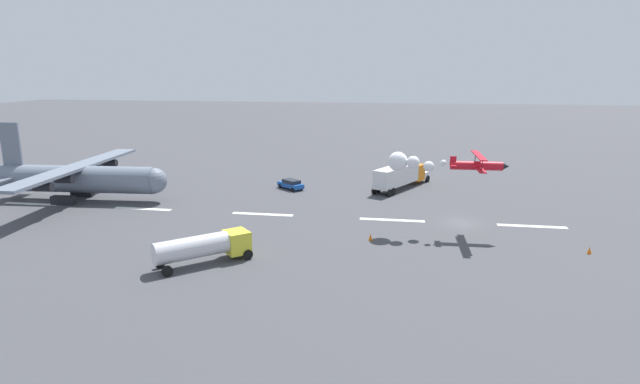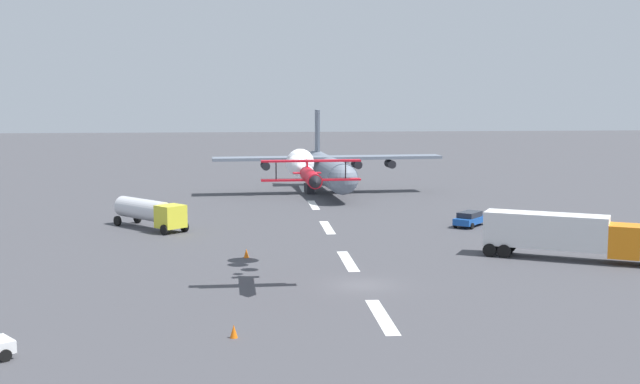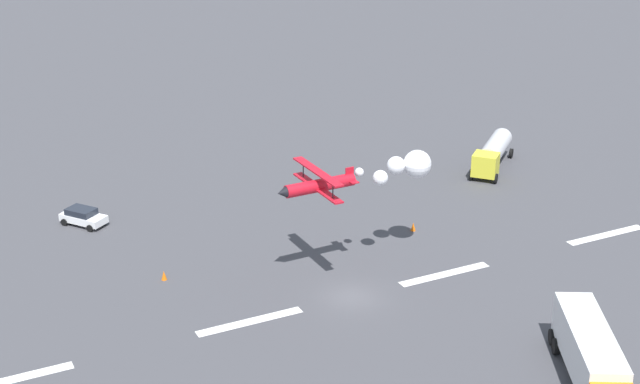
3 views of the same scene
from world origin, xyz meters
name	(u,v)px [view 1 (image 1 of 3)]	position (x,y,z in m)	size (l,w,h in m)	color
ground_plane	(461,223)	(0.00, 0.00, 0.00)	(440.00, 440.00, 0.00)	#424247
runway_stripe_4	(532,226)	(-8.28, 0.00, 0.01)	(8.00, 0.90, 0.01)	white
runway_stripe_5	(392,220)	(8.28, 0.00, 0.01)	(8.00, 0.90, 0.01)	white
runway_stripe_6	(263,214)	(24.85, 0.00, 0.01)	(8.00, 0.90, 0.01)	white
runway_stripe_7	(143,209)	(41.42, 0.00, 0.01)	(8.00, 0.90, 0.01)	white
runway_stripe_8	(31,204)	(57.99, 0.00, 0.01)	(8.00, 0.90, 0.01)	white
cargo_transport_plane	(84,178)	(51.51, -2.95, 3.29)	(24.20, 30.90, 11.00)	slate
stunt_biplane_red	(428,163)	(4.49, 3.88, 7.98)	(13.28, 6.82, 2.23)	red
semi_truck_orange	(401,175)	(7.41, -17.65, 2.12)	(9.02, 13.48, 3.70)	silver
fuel_tanker_truck	(204,246)	(25.77, 17.70, 1.74)	(8.52, 7.99, 2.90)	yellow
followme_car_yellow	(291,184)	(24.27, -14.56, 0.81)	(4.67, 4.32, 1.52)	#194CA5
traffic_cone_near	(590,250)	(-11.80, 8.96, 0.38)	(0.44, 0.44, 0.75)	orange
traffic_cone_far	(370,237)	(10.44, 8.19, 0.38)	(0.44, 0.44, 0.75)	orange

